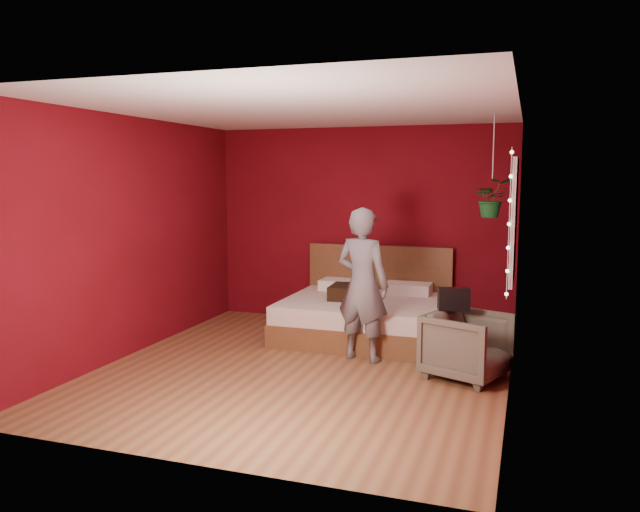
{
  "coord_description": "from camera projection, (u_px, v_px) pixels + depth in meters",
  "views": [
    {
      "loc": [
        2.12,
        -5.79,
        1.94
      ],
      "look_at": [
        0.04,
        0.4,
        1.12
      ],
      "focal_mm": 35.0,
      "sensor_mm": 36.0,
      "label": 1
    }
  ],
  "objects": [
    {
      "name": "floor",
      "position": [
        304.0,
        369.0,
        6.36
      ],
      "size": [
        4.5,
        4.5,
        0.0
      ],
      "primitive_type": "plane",
      "color": "brown",
      "rests_on": "ground"
    },
    {
      "name": "hanging_plant",
      "position": [
        492.0,
        198.0,
        6.67
      ],
      "size": [
        0.45,
        0.42,
        1.09
      ],
      "color": "silver",
      "rests_on": "room_walls"
    },
    {
      "name": "person",
      "position": [
        363.0,
        285.0,
        6.58
      ],
      "size": [
        0.67,
        0.53,
        1.63
      ],
      "primitive_type": "imported",
      "rotation": [
        0.0,
        0.0,
        2.89
      ],
      "color": "slate",
      "rests_on": "ground"
    },
    {
      "name": "armchair",
      "position": [
        467.0,
        346.0,
        6.02
      ],
      "size": [
        0.92,
        0.91,
        0.65
      ],
      "primitive_type": "imported",
      "rotation": [
        0.0,
        0.0,
        1.2
      ],
      "color": "#5E5D4A",
      "rests_on": "ground"
    },
    {
      "name": "handbag",
      "position": [
        454.0,
        299.0,
        6.1
      ],
      "size": [
        0.33,
        0.22,
        0.21
      ],
      "primitive_type": "cube",
      "rotation": [
        0.0,
        0.0,
        0.26
      ],
      "color": "black",
      "rests_on": "armchair"
    },
    {
      "name": "room_walls",
      "position": [
        304.0,
        204.0,
        6.15
      ],
      "size": [
        4.04,
        4.54,
        2.62
      ],
      "color": "maroon",
      "rests_on": "ground"
    },
    {
      "name": "window",
      "position": [
        513.0,
        221.0,
        6.39
      ],
      "size": [
        0.05,
        0.97,
        1.27
      ],
      "color": "white",
      "rests_on": "room_walls"
    },
    {
      "name": "fairy_lights",
      "position": [
        509.0,
        224.0,
        5.91
      ],
      "size": [
        0.04,
        0.04,
        1.45
      ],
      "color": "silver",
      "rests_on": "room_walls"
    },
    {
      "name": "throw_pillow",
      "position": [
        351.0,
        292.0,
        7.53
      ],
      "size": [
        0.5,
        0.5,
        0.17
      ],
      "primitive_type": "cube",
      "rotation": [
        0.0,
        0.0,
        0.06
      ],
      "color": "black",
      "rests_on": "bed"
    },
    {
      "name": "bed",
      "position": [
        366.0,
        314.0,
        7.63
      ],
      "size": [
        1.91,
        1.63,
        1.05
      ],
      "color": "brown",
      "rests_on": "ground"
    }
  ]
}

